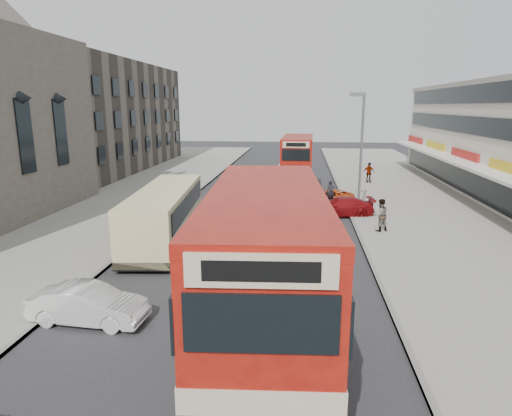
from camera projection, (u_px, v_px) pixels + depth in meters
The scene contains 17 objects.
ground at pixel (203, 363), 12.76m from camera, with size 160.00×160.00×0.00m, color #28282B.
road_surface at pixel (263, 207), 32.12m from camera, with size 12.00×90.00×0.01m, color #28282B.
pavement_right at pixel (432, 211), 30.90m from camera, with size 12.00×90.00×0.15m, color gray.
pavement_left at pixel (106, 203), 33.31m from camera, with size 12.00×90.00×0.15m, color gray.
kerb_left at pixel (182, 205), 32.72m from camera, with size 0.20×90.00×0.16m, color gray.
kerb_right at pixel (347, 209), 31.49m from camera, with size 0.20×90.00×0.16m, color gray.
brick_terrace at pixel (87, 117), 50.39m from camera, with size 14.00×28.00×12.00m, color #66594C.
street_lamp at pixel (360, 145), 28.43m from camera, with size 1.00×0.20×8.12m.
bus_main at pixel (266, 298), 10.62m from camera, with size 3.16×9.58×5.25m.
bus_second at pixel (297, 166), 35.50m from camera, with size 2.55×8.63×4.73m.
coach at pixel (165, 213), 23.86m from camera, with size 3.52×10.44×2.71m.
car_left_front at pixel (88, 305), 14.99m from camera, with size 1.40×4.01×1.32m, color silver.
car_right_a at pixel (340, 207), 29.49m from camera, with size 1.81×4.45×1.29m, color maroon.
car_right_b at pixel (327, 197), 33.14m from camera, with size 1.86×4.03×1.12m, color #DA5115.
pedestrian_near at pixel (380, 215), 25.40m from camera, with size 0.71×0.48×1.94m, color gray.
pedestrian_far at pixel (369, 172), 41.59m from camera, with size 1.11×0.46×1.90m, color gray.
cyclist at pixel (330, 198), 32.02m from camera, with size 0.62×1.66×1.99m.
Camera 1 is at (2.72, -11.16, 7.32)m, focal length 30.68 mm.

